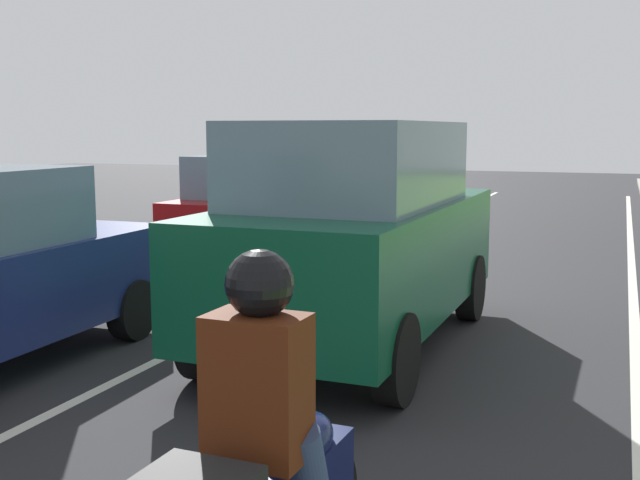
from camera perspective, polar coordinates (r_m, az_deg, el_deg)
The scene contains 6 objects.
ground_plane at distance 12.31m, azimuth 4.94°, elevation -2.23°, with size 60.00×60.00×0.00m, color #262628.
lane_line_center at distance 12.52m, azimuth 1.86°, elevation -2.02°, with size 0.12×32.00×0.01m, color silver.
lane_line_right_edge at distance 11.84m, azimuth 21.93°, elevation -3.20°, with size 0.12×32.00×0.01m, color silver.
car_suv_ahead at distance 7.84m, azimuth 2.62°, elevation 0.47°, with size 2.02×4.52×2.28m.
car_hatchback_far at distance 13.15m, azimuth -4.85°, elevation 2.31°, with size 1.74×3.71×1.78m.
rider_person at distance 3.22m, azimuth -4.36°, elevation -10.40°, with size 0.51×0.41×1.16m.
Camera 1 is at (3.38, 2.37, 2.21)m, focal length 43.70 mm.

